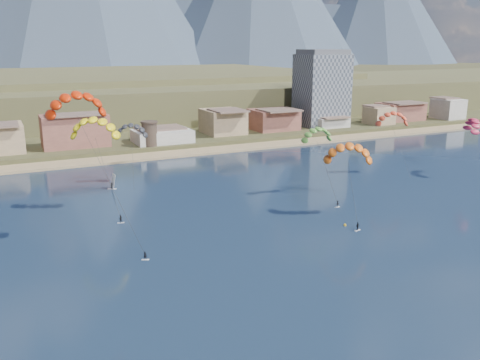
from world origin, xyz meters
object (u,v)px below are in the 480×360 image
at_px(kitesurfer_red, 76,100).
at_px(kitesurfer_green, 318,133).
at_px(kitesurfer_yellow, 94,125).
at_px(windsurfer, 112,184).
at_px(watchtower, 150,133).
at_px(apartment_tower, 322,88).
at_px(buoy, 345,225).
at_px(kitesurfer_orange, 349,150).

xyz_separation_m(kitesurfer_red, kitesurfer_green, (56.20, 9.77, -11.14)).
height_order(kitesurfer_yellow, windsurfer, kitesurfer_yellow).
xyz_separation_m(watchtower, kitesurfer_red, (-34.34, -78.65, 20.20)).
relative_size(kitesurfer_yellow, windsurfer, 5.88).
xyz_separation_m(watchtower, windsurfer, (-22.00, -41.98, -5.14)).
relative_size(apartment_tower, kitesurfer_green, 1.72).
relative_size(apartment_tower, kitesurfer_yellow, 1.41).
bearing_deg(kitesurfer_green, kitesurfer_red, -170.14).
distance_m(apartment_tower, kitesurfer_green, 101.27).
distance_m(windsurfer, buoy, 60.67).
height_order(watchtower, kitesurfer_orange, kitesurfer_orange).
distance_m(kitesurfer_yellow, kitesurfer_orange, 54.66).
distance_m(kitesurfer_green, windsurfer, 53.38).
bearing_deg(buoy, kitesurfer_red, 166.90).
distance_m(apartment_tower, kitesurfer_yellow, 129.55).
relative_size(watchtower, kitesurfer_green, 0.46).
bearing_deg(kitesurfer_orange, kitesurfer_green, 81.03).
distance_m(kitesurfer_red, kitesurfer_orange, 55.44).
bearing_deg(kitesurfer_yellow, apartment_tower, 33.50).
bearing_deg(kitesurfer_yellow, kitesurfer_red, -106.60).
height_order(kitesurfer_green, buoy, kitesurfer_green).
distance_m(watchtower, kitesurfer_green, 72.84).
bearing_deg(windsurfer, buoy, -52.51).
height_order(apartment_tower, buoy, apartment_tower).
bearing_deg(watchtower, windsurfer, -117.66).
xyz_separation_m(watchtower, kitesurfer_orange, (19.45, -84.16, 7.96)).
relative_size(kitesurfer_yellow, kitesurfer_orange, 1.26).
distance_m(apartment_tower, buoy, 124.06).
bearing_deg(windsurfer, kitesurfer_red, -108.59).
bearing_deg(apartment_tower, kitesurfer_yellow, -146.50).
xyz_separation_m(kitesurfer_red, kitesurfer_orange, (53.79, -5.51, -12.24)).
bearing_deg(buoy, windsurfer, 127.49).
distance_m(kitesurfer_yellow, buoy, 57.17).
bearing_deg(kitesurfer_green, kitesurfer_orange, -98.97).
distance_m(kitesurfer_yellow, kitesurfer_green, 51.30).
xyz_separation_m(watchtower, kitesurfer_green, (21.86, -68.88, 9.07)).
relative_size(watchtower, windsurfer, 2.22).
distance_m(watchtower, kitesurfer_orange, 86.75).
bearing_deg(kitesurfer_yellow, kitesurfer_green, -12.86).
bearing_deg(kitesurfer_yellow, buoy, -37.22).
xyz_separation_m(kitesurfer_green, buoy, (-6.95, -21.23, -15.33)).
height_order(kitesurfer_yellow, kitesurfer_orange, kitesurfer_yellow).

